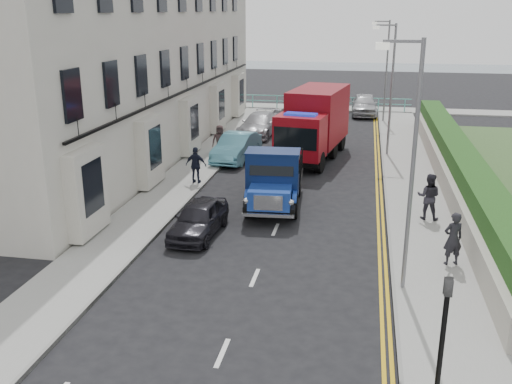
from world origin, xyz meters
The scene contains 23 objects.
ground centered at (0.00, 0.00, 0.00)m, with size 120.00×120.00×0.00m, color black.
pavement_west centered at (-5.20, 9.00, 0.06)m, with size 2.40×38.00×0.12m, color gray.
pavement_east centered at (5.30, 9.00, 0.06)m, with size 2.60×38.00×0.12m, color gray.
promenade centered at (0.00, 29.00, 0.06)m, with size 30.00×2.50×0.12m, color gray.
sea_plane centered at (0.00, 60.00, 0.00)m, with size 120.00×120.00×0.00m, color slate.
terrace_west centered at (-9.47, 13.00, 7.17)m, with size 6.31×30.20×14.25m.
garden_east centered at (7.21, 9.00, 0.90)m, with size 1.45×28.00×1.75m.
seafront_railing centered at (0.00, 28.20, 0.58)m, with size 13.00×0.08×1.11m.
lamp_near centered at (4.18, -2.00, 4.00)m, with size 1.23×0.18×7.00m.
lamp_mid centered at (4.18, 14.00, 4.00)m, with size 1.23×0.18×7.00m.
lamp_far centered at (4.18, 24.00, 4.00)m, with size 1.23×0.18×7.00m.
traffic_signal centered at (4.60, -7.50, 2.07)m, with size 0.16×0.20×3.10m.
bedford_lorry centered at (-0.43, 4.06, 1.13)m, with size 2.39×5.31×2.45m.
red_lorry centered at (0.38, 12.83, 1.95)m, with size 3.43×7.27×3.66m.
parked_car_front centered at (-2.60, 1.00, 0.61)m, with size 1.45×3.60×1.23m, color black.
parked_car_mid centered at (-3.60, 11.55, 0.72)m, with size 1.52×4.35×1.43m, color #59A8C0.
parked_car_rear centered at (-3.55, 18.00, 0.71)m, with size 1.99×4.89×1.42m, color #ACACB1.
seafront_car_left centered at (-1.20, 27.00, 0.76)m, with size 2.53×5.48×1.52m, color black.
seafront_car_right centered at (2.93, 26.74, 0.80)m, with size 1.88×4.67×1.59m, color #AAAAAF.
pedestrian_east_near centered at (5.84, -0.15, 0.97)m, with size 0.62×0.41×1.70m, color black.
pedestrian_east_far centered at (5.49, 3.88, 1.00)m, with size 0.86×0.67×1.77m, color #292730.
pedestrian_west_near centered at (-4.40, 6.78, 0.95)m, with size 0.97×0.41×1.66m, color black.
pedestrian_west_far centered at (-4.56, 11.76, 0.97)m, with size 0.83×0.54×1.70m, color #3C2C2B.
Camera 1 is at (2.94, -17.18, 7.66)m, focal length 40.00 mm.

